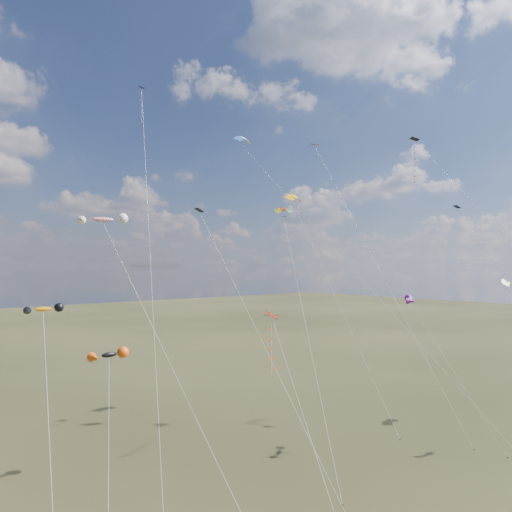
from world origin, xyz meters
TOP-DOWN VIEW (x-y plane):
  - diamond_black_high at (19.87, 9.77)m, footprint 3.97×27.19m
  - diamond_navy_tall at (-6.56, 30.78)m, footprint 9.02×22.21m
  - diamond_black_mid at (-6.36, 12.66)m, footprint 3.13×15.78m
  - diamond_red_low at (-8.15, 6.11)m, footprint 2.86×10.46m
  - diamond_navy_right at (22.51, 7.18)m, footprint 4.98×14.23m
  - diamond_orange_center at (12.46, 14.69)m, footprint 4.09×18.29m
  - parafoil_yellow at (12.01, 24.48)m, footprint 2.76×16.77m
  - parafoil_blue_white at (2.38, 22.89)m, footprint 13.33×26.80m
  - parafoil_striped at (27.30, 4.32)m, footprint 7.81×11.74m
  - parafoil_tricolor at (6.93, 21.17)m, footprint 11.27×18.09m
  - novelty_black_orange at (-14.46, 20.67)m, footprint 4.12×7.13m
  - novelty_orange_black at (-18.67, 25.29)m, footprint 3.91×12.91m
  - novelty_white_purple at (10.81, 6.92)m, footprint 5.96×8.35m
  - novelty_redwhite_stripe at (-14.48, 22.22)m, footprint 4.81×20.22m

SIDE VIEW (x-z plane):
  - novelty_black_orange at x=-14.46m, z-range 4.82..15.58m
  - diamond_red_low at x=-8.15m, z-range 4.53..19.13m
  - novelty_orange_black at x=-18.67m, z-range 6.76..21.33m
  - novelty_white_purple at x=10.81m, z-range 7.06..22.10m
  - diamond_black_mid at x=-6.36m, z-range 4.06..27.39m
  - parafoil_striped at x=27.30m, z-range 7.74..24.63m
  - diamond_navy_right at x=22.51m, z-range 8.12..33.23m
  - novelty_redwhite_stripe at x=-14.48m, z-range 10.74..33.48m
  - diamond_orange_center at x=12.46m, z-range 5.94..39.14m
  - parafoil_tricolor at x=6.93m, z-range 11.90..37.20m
  - parafoil_yellow at x=12.01m, z-range 13.12..40.99m
  - diamond_black_high at x=19.87m, z-range 11.89..45.41m
  - parafoil_blue_white at x=2.38m, z-range 15.88..49.32m
  - diamond_navy_tall at x=-6.56m, z-range 14.24..54.02m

